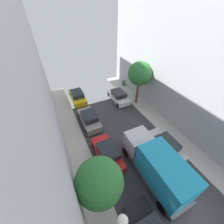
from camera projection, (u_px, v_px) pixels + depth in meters
name	position (u px, v px, depth m)	size (l,w,h in m)	color
parked_car_left_3	(108.00, 153.00, 12.89)	(1.78, 4.20, 1.57)	red
parked_car_left_4	(89.00, 119.00, 16.52)	(1.78, 4.20, 1.57)	gray
parked_car_left_5	(77.00, 96.00, 20.26)	(1.78, 4.20, 1.57)	gold
parked_car_right_3	(165.00, 146.00, 13.55)	(1.78, 4.20, 1.57)	silver
parked_car_right_4	(118.00, 96.00, 20.30)	(1.78, 4.20, 1.57)	white
delivery_truck	(156.00, 166.00, 10.81)	(2.26, 6.60, 3.38)	#4C4C51
street_tree_1	(140.00, 74.00, 17.39)	(3.00, 3.00, 5.86)	brown
street_tree_2	(99.00, 182.00, 7.62)	(2.74, 2.74, 5.34)	brown
potted_plant_1	(123.00, 83.00, 23.66)	(0.57, 0.57, 0.90)	slate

